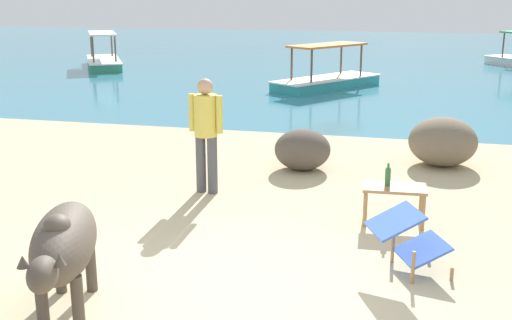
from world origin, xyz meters
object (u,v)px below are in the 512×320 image
(deck_chair_far, at_px, (409,237))
(boat_green, at_px, (104,60))
(low_bench_table, at_px, (394,193))
(person_standing, at_px, (206,127))
(bottle, at_px, (388,176))
(boat_teal, at_px, (327,79))
(cow, at_px, (64,244))

(deck_chair_far, xyz_separation_m, boat_green, (-11.22, 15.60, -0.13))
(low_bench_table, bearing_deg, person_standing, 163.07)
(low_bench_table, distance_m, bottle, 0.22)
(boat_teal, bearing_deg, boat_green, -76.19)
(cow, bearing_deg, boat_teal, 158.00)
(low_bench_table, relative_size, boat_teal, 0.21)
(boat_teal, xyz_separation_m, boat_green, (-8.77, 3.24, 0.00))
(cow, relative_size, low_bench_table, 2.28)
(bottle, distance_m, boat_green, 17.93)
(bottle, bearing_deg, deck_chair_far, -79.09)
(deck_chair_far, relative_size, boat_teal, 0.25)
(boat_green, bearing_deg, boat_teal, 40.32)
(cow, relative_size, person_standing, 1.10)
(person_standing, bearing_deg, bottle, 84.21)
(low_bench_table, distance_m, boat_teal, 11.20)
(deck_chair_far, height_order, person_standing, person_standing)
(bottle, xyz_separation_m, deck_chair_far, (0.27, -1.41, -0.21))
(boat_teal, bearing_deg, person_standing, 32.18)
(person_standing, bearing_deg, boat_teal, -173.69)
(bottle, relative_size, deck_chair_far, 0.32)
(person_standing, height_order, boat_green, person_standing)
(low_bench_table, xyz_separation_m, boat_green, (-11.04, 14.21, -0.14))
(bottle, height_order, deck_chair_far, bottle)
(deck_chair_far, relative_size, person_standing, 0.56)
(low_bench_table, xyz_separation_m, boat_teal, (-2.26, 10.97, -0.14))
(person_standing, xyz_separation_m, boat_green, (-8.43, 13.56, -0.70))
(boat_teal, bearing_deg, cow, 32.20)
(person_standing, bearing_deg, low_bench_table, 84.32)
(boat_teal, relative_size, boat_green, 0.98)
(cow, distance_m, boat_green, 19.10)
(deck_chair_far, bearing_deg, boat_green, 102.05)
(deck_chair_far, xyz_separation_m, boat_teal, (-2.45, 12.36, -0.13))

